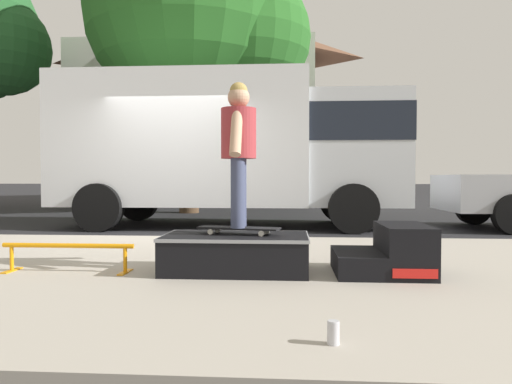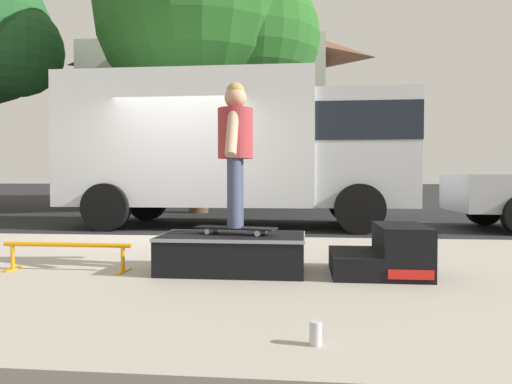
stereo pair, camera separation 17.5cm
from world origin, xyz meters
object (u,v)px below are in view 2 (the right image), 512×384
(skateboard, at_px, (236,228))
(soda_can, at_px, (316,333))
(kicker_ramp, at_px, (387,254))
(grind_rail, at_px, (67,250))
(street_tree_main, at_px, (210,19))
(box_truck, at_px, (239,144))
(skater_kid, at_px, (235,142))
(skate_box, at_px, (233,252))

(skateboard, relative_size, soda_can, 6.39)
(kicker_ramp, bearing_deg, soda_can, -109.76)
(grind_rail, relative_size, skateboard, 1.56)
(kicker_ramp, distance_m, street_tree_main, 10.93)
(skateboard, height_order, box_truck, box_truck)
(soda_can, relative_size, street_tree_main, 0.01)
(soda_can, bearing_deg, street_tree_main, 104.24)
(kicker_ramp, distance_m, soda_can, 2.03)
(grind_rail, xyz_separation_m, skater_kid, (1.59, 0.16, 1.02))
(skateboard, height_order, skater_kid, skater_kid)
(skate_box, height_order, street_tree_main, street_tree_main)
(box_truck, bearing_deg, street_tree_main, 110.37)
(skate_box, xyz_separation_m, skater_kid, (0.02, 0.04, 1.03))
(grind_rail, distance_m, box_truck, 5.71)
(soda_can, xyz_separation_m, street_tree_main, (-2.76, 10.89, 5.31))
(grind_rail, height_order, box_truck, box_truck)
(skateboard, height_order, street_tree_main, street_tree_main)
(skate_box, relative_size, skater_kid, 0.99)
(soda_can, height_order, street_tree_main, street_tree_main)
(soda_can, distance_m, box_truck, 7.54)
(soda_can, xyz_separation_m, box_truck, (-1.41, 7.25, 1.52))
(grind_rail, bearing_deg, skater_kid, 5.80)
(skate_box, height_order, grind_rail, skate_box)
(skate_box, bearing_deg, street_tree_main, 102.73)
(street_tree_main, bearing_deg, skate_box, -77.27)
(skater_kid, bearing_deg, box_truck, 97.51)
(kicker_ramp, xyz_separation_m, grind_rail, (-2.99, -0.13, 0.01))
(kicker_ramp, distance_m, skater_kid, 1.73)
(grind_rail, height_order, skater_kid, skater_kid)
(skate_box, relative_size, box_truck, 0.20)
(soda_can, relative_size, box_truck, 0.02)
(kicker_ramp, height_order, grind_rail, kicker_ramp)
(kicker_ramp, height_order, box_truck, box_truck)
(street_tree_main, bearing_deg, soda_can, -75.76)
(box_truck, bearing_deg, grind_rail, -99.27)
(grind_rail, bearing_deg, soda_can, -37.66)
(kicker_ramp, relative_size, skateboard, 1.05)
(skater_kid, xyz_separation_m, street_tree_main, (-2.05, 8.95, 4.16))
(skate_box, height_order, kicker_ramp, kicker_ramp)
(skate_box, height_order, skater_kid, skater_kid)
(skater_kid, bearing_deg, soda_can, -69.87)
(skate_box, distance_m, skateboard, 0.22)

